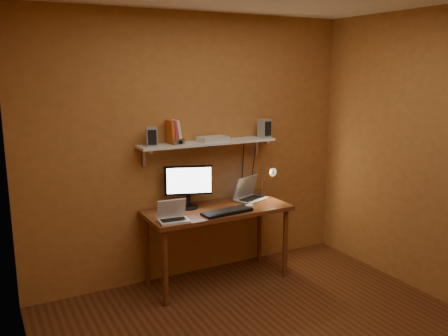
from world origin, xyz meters
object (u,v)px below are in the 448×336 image
laptop (249,194)px  speaker_right (264,128)px  mouse (249,206)px  wall_shelf (208,143)px  keyboard (227,212)px  desk (217,217)px  shelf_camera (180,142)px  router (213,139)px  monitor (188,184)px  speaker_left (152,137)px  desk_lamp (268,177)px  netbook (173,215)px

laptop → speaker_right: bearing=-5.6°
mouse → wall_shelf: bearing=113.6°
keyboard → mouse: size_ratio=4.78×
desk → shelf_camera: shelf_camera is taller
laptop → router: 0.70m
monitor → laptop: 0.69m
monitor → keyboard: monitor is taller
desk → mouse: 0.32m
shelf_camera → wall_shelf: bearing=13.6°
speaker_left → desk: bearing=-3.6°
monitor → keyboard: bearing=-33.8°
monitor → router: (0.29, 0.04, 0.41)m
laptop → speaker_right: 0.69m
desk → wall_shelf: 0.72m
desk_lamp → shelf_camera: 1.09m
laptop → speaker_left: bearing=154.9°
monitor → desk: bearing=-11.8°
wall_shelf → laptop: wall_shelf is taller
desk → speaker_left: speaker_left is taller
speaker_right → netbook: bearing=-173.8°
mouse → shelf_camera: size_ratio=0.99×
mouse → speaker_right: size_ratio=0.55×
laptop → speaker_left: 1.20m
monitor → router: router is taller
shelf_camera → router: 0.39m
desk → keyboard: 0.21m
desk → laptop: (0.42, 0.12, 0.15)m
wall_shelf → monitor: bearing=-167.8°
speaker_left → wall_shelf: bearing=15.0°
wall_shelf → monitor: size_ratio=3.16×
netbook → mouse: netbook is taller
shelf_camera → keyboard: bearing=-41.0°
netbook → keyboard: (0.54, -0.02, -0.04)m
speaker_left → speaker_right: bearing=13.5°
desk → wall_shelf: bearing=90.0°
speaker_right → desk: bearing=-174.6°
wall_shelf → router: 0.06m
desk_lamp → desk: bearing=-169.2°
wall_shelf → shelf_camera: bearing=-166.4°
speaker_left → router: 0.63m
speaker_right → shelf_camera: bearing=173.7°
laptop → desk_lamp: bearing=-19.0°
netbook → desk_lamp: desk_lamp is taller
shelf_camera → speaker_left: bearing=164.8°
monitor → netbook: size_ratio=1.61×
desk_lamp → router: (-0.61, 0.06, 0.44)m
router → monitor: bearing=-172.2°
monitor → desk_lamp: size_ratio=1.18×
wall_shelf → keyboard: wall_shelf is taller
router → desk: bearing=-104.4°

